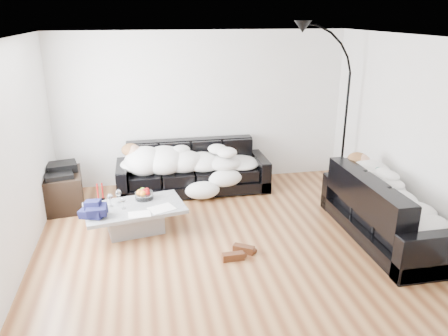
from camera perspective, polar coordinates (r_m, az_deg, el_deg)
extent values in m
plane|color=brown|center=(5.95, 0.56, -9.16)|extent=(5.00, 5.00, 0.00)
cube|color=silver|center=(7.59, -2.84, 7.75)|extent=(5.00, 0.02, 2.60)
cube|color=silver|center=(5.53, -25.69, 1.20)|extent=(0.02, 4.50, 2.60)
cube|color=silver|center=(6.41, 23.12, 3.92)|extent=(0.02, 4.50, 2.60)
plane|color=white|center=(5.21, 0.66, 16.72)|extent=(5.00, 5.00, 0.00)
cube|color=black|center=(7.32, -4.08, 0.01)|extent=(2.50, 0.87, 0.82)
cube|color=black|center=(6.17, 20.63, -4.88)|extent=(0.93, 2.16, 0.87)
ellipsoid|color=#0F694E|center=(6.57, 17.53, -0.36)|extent=(0.42, 0.38, 0.20)
cube|color=#939699|center=(6.15, -11.50, -6.55)|extent=(1.43, 0.99, 0.38)
cylinder|color=white|center=(6.25, -10.40, -3.32)|extent=(0.32, 0.32, 0.16)
cylinder|color=white|center=(6.19, -13.59, -3.61)|extent=(0.10, 0.10, 0.19)
cylinder|color=white|center=(6.11, -14.64, -4.09)|extent=(0.08, 0.08, 0.18)
cylinder|color=white|center=(6.00, -13.00, -4.49)|extent=(0.09, 0.09, 0.16)
cylinder|color=maroon|center=(6.30, -16.16, -3.10)|extent=(0.05, 0.05, 0.26)
cylinder|color=maroon|center=(6.34, -15.59, -2.96)|extent=(0.05, 0.05, 0.25)
cube|color=silver|center=(5.93, -8.14, -5.23)|extent=(0.40, 0.36, 0.01)
cube|color=silver|center=(5.82, -10.98, -5.93)|extent=(0.29, 0.22, 0.01)
cube|color=black|center=(7.17, -20.25, -2.75)|extent=(0.66, 0.88, 0.56)
cube|color=black|center=(7.06, -20.58, -0.16)|extent=(0.51, 0.43, 0.13)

